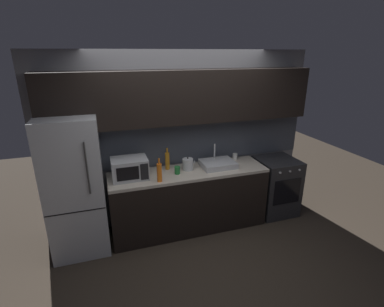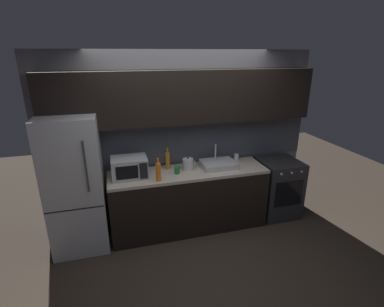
% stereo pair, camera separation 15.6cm
% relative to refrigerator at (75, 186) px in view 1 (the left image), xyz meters
% --- Properties ---
extents(ground_plane, '(10.00, 10.00, 0.00)m').
position_rel_refrigerator_xyz_m(ground_plane, '(1.48, -0.90, -0.89)').
color(ground_plane, '#2D261E').
extents(back_wall, '(3.95, 0.44, 2.50)m').
position_rel_refrigerator_xyz_m(back_wall, '(1.48, 0.30, 0.66)').
color(back_wall, slate).
rests_on(back_wall, ground).
extents(counter_run, '(2.21, 0.60, 0.90)m').
position_rel_refrigerator_xyz_m(counter_run, '(1.48, 0.00, -0.44)').
color(counter_run, black).
rests_on(counter_run, ground).
extents(refrigerator, '(0.68, 0.69, 1.77)m').
position_rel_refrigerator_xyz_m(refrigerator, '(0.00, 0.00, 0.00)').
color(refrigerator, '#ADAFB5').
rests_on(refrigerator, ground).
extents(oven_range, '(0.60, 0.62, 0.90)m').
position_rel_refrigerator_xyz_m(oven_range, '(2.93, -0.00, -0.44)').
color(oven_range, '#232326').
rests_on(oven_range, ground).
extents(microwave, '(0.46, 0.35, 0.27)m').
position_rel_refrigerator_xyz_m(microwave, '(0.68, 0.02, 0.15)').
color(microwave, '#A8AAAF').
rests_on(microwave, counter_run).
extents(sink_basin, '(0.48, 0.38, 0.30)m').
position_rel_refrigerator_xyz_m(sink_basin, '(1.93, 0.03, 0.05)').
color(sink_basin, '#ADAFB5').
rests_on(sink_basin, counter_run).
extents(kettle, '(0.18, 0.15, 0.19)m').
position_rel_refrigerator_xyz_m(kettle, '(1.49, 0.05, 0.10)').
color(kettle, '#B7BABF').
rests_on(kettle, counter_run).
extents(wine_bottle_orange, '(0.06, 0.06, 0.31)m').
position_rel_refrigerator_xyz_m(wine_bottle_orange, '(1.02, -0.21, 0.14)').
color(wine_bottle_orange, orange).
rests_on(wine_bottle_orange, counter_run).
extents(wine_bottle_amber, '(0.06, 0.06, 0.31)m').
position_rel_refrigerator_xyz_m(wine_bottle_amber, '(1.22, 0.16, 0.14)').
color(wine_bottle_amber, '#B27019').
rests_on(wine_bottle_amber, counter_run).
extents(mug_green, '(0.07, 0.07, 0.10)m').
position_rel_refrigerator_xyz_m(mug_green, '(1.30, -0.04, 0.07)').
color(mug_green, '#1E6B2D').
rests_on(mug_green, counter_run).
extents(mug_white, '(0.07, 0.07, 0.10)m').
position_rel_refrigerator_xyz_m(mug_white, '(2.29, 0.21, 0.06)').
color(mug_white, silver).
rests_on(mug_white, counter_run).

